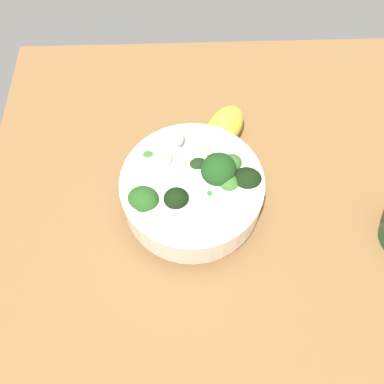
{
  "coord_description": "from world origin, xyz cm",
  "views": [
    {
      "loc": [
        25.15,
        -6.18,
        52.03
      ],
      "look_at": [
        -1.85,
        -5.3,
        4.0
      ],
      "focal_mm": 38.36,
      "sensor_mm": 36.0,
      "label": 1
    }
  ],
  "objects": [
    {
      "name": "bowl_of_broccoli",
      "position": [
        -1.85,
        -5.22,
        4.53
      ],
      "size": [
        18.79,
        18.82,
        9.69
      ],
      "color": "silver",
      "rests_on": "ground_plane"
    },
    {
      "name": "lemon_wedge",
      "position": [
        -13.78,
        0.35,
        2.57
      ],
      "size": [
        9.38,
        8.52,
        5.14
      ],
      "primitive_type": "ellipsoid",
      "rotation": [
        0.0,
        0.0,
        5.68
      ],
      "color": "yellow",
      "rests_on": "ground_plane"
    },
    {
      "name": "ground_plane",
      "position": [
        0.0,
        0.0,
        -1.56
      ],
      "size": [
        71.08,
        71.08,
        3.12
      ],
      "primitive_type": "cube",
      "color": "brown"
    }
  ]
}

